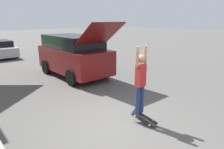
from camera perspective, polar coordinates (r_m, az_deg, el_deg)
The scene contains 5 objects.
ground_plane at distance 5.91m, azimuth 0.60°, elevation -13.96°, with size 120.00×120.00×0.00m, color #54514F.
suv_parked at distance 10.64m, azimuth -10.96°, elevation 5.57°, with size 2.13×5.21×2.81m.
car_down_street at distance 18.37m, azimuth -29.41°, elevation 6.36°, with size 1.93×4.13×1.33m.
skateboarder at distance 5.55m, azimuth 8.13°, elevation -1.46°, with size 0.41×0.22×1.93m.
skateboard at distance 5.90m, azimuth 9.10°, elevation -12.31°, with size 0.36×0.73×0.39m.
Camera 1 is at (-3.41, -3.87, 2.89)m, focal length 32.00 mm.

